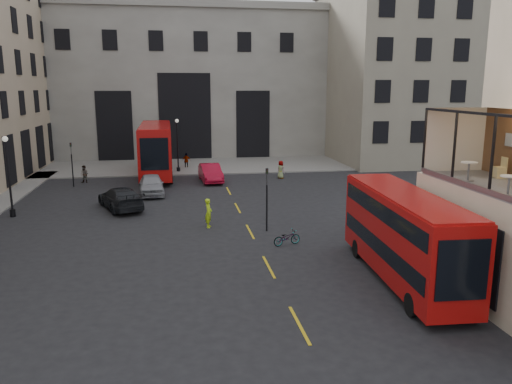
{
  "coord_description": "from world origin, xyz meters",
  "views": [
    {
      "loc": [
        -6.19,
        -16.14,
        8.41
      ],
      "look_at": [
        -2.1,
        9.19,
        3.0
      ],
      "focal_mm": 35.0,
      "sensor_mm": 36.0,
      "label": 1
    }
  ],
  "objects": [
    {
      "name": "ground",
      "position": [
        0.0,
        0.0,
        0.0
      ],
      "size": [
        140.0,
        140.0,
        0.0
      ],
      "primitive_type": "plane",
      "color": "black",
      "rests_on": "ground"
    },
    {
      "name": "gateway",
      "position": [
        -5.0,
        47.99,
        9.39
      ],
      "size": [
        35.0,
        10.6,
        18.0
      ],
      "color": "#9C9B92",
      "rests_on": "ground"
    },
    {
      "name": "building_right",
      "position": [
        20.0,
        39.97,
        10.39
      ],
      "size": [
        16.6,
        18.6,
        20.0
      ],
      "color": "gray",
      "rests_on": "ground"
    },
    {
      "name": "pavement_far",
      "position": [
        -6.0,
        38.0,
        0.06
      ],
      "size": [
        40.0,
        12.0,
        0.12
      ],
      "primitive_type": "cube",
      "color": "slate",
      "rests_on": "ground"
    },
    {
      "name": "traffic_light_near",
      "position": [
        -1.0,
        12.0,
        2.42
      ],
      "size": [
        0.16,
        0.2,
        3.8
      ],
      "color": "black",
      "rests_on": "ground"
    },
    {
      "name": "traffic_light_far",
      "position": [
        -15.0,
        28.0,
        2.42
      ],
      "size": [
        0.16,
        0.2,
        3.8
      ],
      "color": "black",
      "rests_on": "ground"
    },
    {
      "name": "street_lamp_a",
      "position": [
        -17.0,
        18.0,
        2.39
      ],
      "size": [
        0.36,
        0.36,
        5.33
      ],
      "color": "black",
      "rests_on": "ground"
    },
    {
      "name": "street_lamp_b",
      "position": [
        -6.0,
        34.0,
        2.39
      ],
      "size": [
        0.36,
        0.36,
        5.33
      ],
      "color": "black",
      "rests_on": "ground"
    },
    {
      "name": "bus_near",
      "position": [
        3.5,
        3.44,
        2.22
      ],
      "size": [
        2.77,
        10.02,
        3.96
      ],
      "color": "#A60D0B",
      "rests_on": "ground"
    },
    {
      "name": "bus_far",
      "position": [
        -8.06,
        32.2,
        2.78
      ],
      "size": [
        3.05,
        12.46,
        4.96
      ],
      "color": "#AA0D0B",
      "rests_on": "ground"
    },
    {
      "name": "car_a",
      "position": [
        -8.21,
        23.66,
        0.8
      ],
      "size": [
        2.22,
        4.84,
        1.61
      ],
      "primitive_type": "imported",
      "rotation": [
        0.0,
        0.0,
        0.07
      ],
      "color": "#9A9BA2",
      "rests_on": "ground"
    },
    {
      "name": "car_b",
      "position": [
        -3.16,
        28.43,
        0.8
      ],
      "size": [
        2.08,
        4.99,
        1.6
      ],
      "primitive_type": "imported",
      "rotation": [
        0.0,
        0.0,
        0.08
      ],
      "color": "#A80A23",
      "rests_on": "ground"
    },
    {
      "name": "car_c",
      "position": [
        -10.14,
        19.06,
        0.77
      ],
      "size": [
        3.96,
        5.76,
        1.55
      ],
      "primitive_type": "imported",
      "rotation": [
        0.0,
        0.0,
        3.51
      ],
      "color": "black",
      "rests_on": "ground"
    },
    {
      "name": "bicycle",
      "position": [
        -0.4,
        9.18,
        0.42
      ],
      "size": [
        1.68,
        0.98,
        0.83
      ],
      "primitive_type": "imported",
      "rotation": [
        0.0,
        0.0,
        1.86
      ],
      "color": "gray",
      "rests_on": "ground"
    },
    {
      "name": "cyclist",
      "position": [
        -4.35,
        13.37,
        0.9
      ],
      "size": [
        0.55,
        0.73,
        1.8
      ],
      "primitive_type": "imported",
      "rotation": [
        0.0,
        0.0,
        1.37
      ],
      "color": "#B7E818",
      "rests_on": "ground"
    },
    {
      "name": "pedestrian_a",
      "position": [
        -14.32,
        29.6,
        0.79
      ],
      "size": [
        0.92,
        0.82,
        1.58
      ],
      "primitive_type": "imported",
      "rotation": [
        0.0,
        0.0,
        -0.35
      ],
      "color": "gray",
      "rests_on": "ground"
    },
    {
      "name": "pedestrian_b",
      "position": [
        -9.42,
        35.38,
        0.97
      ],
      "size": [
        1.31,
        1.43,
        1.93
      ],
      "primitive_type": "imported",
      "rotation": [
        0.0,
        0.0,
        0.95
      ],
      "color": "gray",
      "rests_on": "ground"
    },
    {
      "name": "pedestrian_c",
      "position": [
        -5.13,
        36.39,
        0.8
      ],
      "size": [
        0.97,
        0.45,
        1.61
      ],
      "primitive_type": "imported",
      "rotation": [
        0.0,
        0.0,
        3.21
      ],
      "color": "gray",
      "rests_on": "ground"
    },
    {
      "name": "pedestrian_d",
      "position": [
        3.46,
        29.02,
        0.83
      ],
      "size": [
        0.89,
        0.97,
        1.67
      ],
      "primitive_type": "imported",
      "rotation": [
        0.0,
        0.0,
        2.15
      ],
      "color": "gray",
      "rests_on": "ground"
    },
    {
      "name": "cafe_table_mid",
      "position": [
        5.35,
        -0.56,
        5.11
      ],
      "size": [
        0.61,
        0.61,
        0.76
      ],
      "color": "white",
      "rests_on": "cafe_floor"
    },
    {
      "name": "cafe_table_far",
      "position": [
        5.74,
        2.53,
        5.13
      ],
      "size": [
        0.64,
        0.64,
        0.8
      ],
      "color": "silver",
      "rests_on": "cafe_floor"
    },
    {
      "name": "cafe_chair_d",
      "position": [
        7.46,
        2.97,
        4.87
      ],
      "size": [
        0.46,
        0.46,
        0.89
      ],
      "color": "#D5BF7B",
      "rests_on": "cafe_floor"
    }
  ]
}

